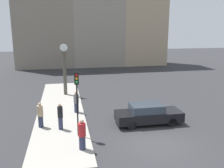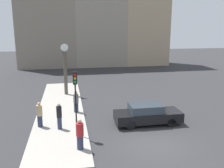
# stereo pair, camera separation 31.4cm
# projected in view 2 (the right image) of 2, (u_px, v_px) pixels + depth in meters

# --- Properties ---
(ground_plane) EXTENTS (120.00, 120.00, 0.00)m
(ground_plane) POSITION_uv_depth(u_px,v_px,m) (154.00, 144.00, 14.68)
(ground_plane) COLOR #2D2D30
(sidewalk_corner) EXTENTS (3.60, 18.75, 0.12)m
(sidewalk_corner) POSITION_uv_depth(u_px,v_px,m) (61.00, 109.00, 20.78)
(sidewalk_corner) COLOR #A39E93
(sidewalk_corner) RESTS_ON ground_plane
(building_row) EXTENTS (25.50, 5.00, 19.21)m
(building_row) POSITION_uv_depth(u_px,v_px,m) (94.00, 11.00, 42.02)
(building_row) COLOR gray
(building_row) RESTS_ON ground_plane
(sedan_car) EXTENTS (4.67, 1.76, 1.47)m
(sedan_car) POSITION_uv_depth(u_px,v_px,m) (147.00, 114.00, 17.54)
(sedan_car) COLOR black
(sedan_car) RESTS_ON ground_plane
(traffic_light_near) EXTENTS (0.26, 0.24, 4.03)m
(traffic_light_near) POSITION_uv_depth(u_px,v_px,m) (75.00, 91.00, 14.95)
(traffic_light_near) COLOR black
(traffic_light_near) RESTS_ON sidewalk_corner
(street_clock) EXTENTS (0.81, 0.44, 5.06)m
(street_clock) POSITION_uv_depth(u_px,v_px,m) (65.00, 70.00, 24.49)
(street_clock) COLOR #4C473D
(street_clock) RESTS_ON sidewalk_corner
(pedestrian_black_jacket) EXTENTS (0.34, 0.34, 1.77)m
(pedestrian_black_jacket) POSITION_uv_depth(u_px,v_px,m) (59.00, 116.00, 16.36)
(pedestrian_black_jacket) COLOR #2D334C
(pedestrian_black_jacket) RESTS_ON sidewalk_corner
(pedestrian_red_top) EXTENTS (0.42, 0.42, 1.76)m
(pedestrian_red_top) POSITION_uv_depth(u_px,v_px,m) (80.00, 134.00, 13.65)
(pedestrian_red_top) COLOR #2D334C
(pedestrian_red_top) RESTS_ON sidewalk_corner
(pedestrian_grey_jacket) EXTENTS (0.41, 0.41, 1.73)m
(pedestrian_grey_jacket) POSITION_uv_depth(u_px,v_px,m) (76.00, 102.00, 19.61)
(pedestrian_grey_jacket) COLOR #2D334C
(pedestrian_grey_jacket) RESTS_ON sidewalk_corner
(pedestrian_tan_coat) EXTENTS (0.39, 0.39, 1.72)m
(pedestrian_tan_coat) POSITION_uv_depth(u_px,v_px,m) (40.00, 115.00, 16.75)
(pedestrian_tan_coat) COLOR #2D334C
(pedestrian_tan_coat) RESTS_ON sidewalk_corner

